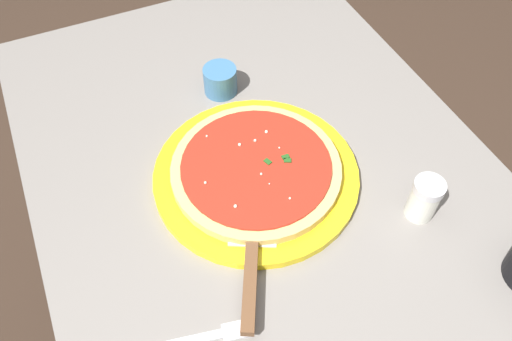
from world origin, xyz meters
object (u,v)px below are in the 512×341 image
at_px(serving_plate, 256,175).
at_px(fork, 189,341).
at_px(pizza, 256,169).
at_px(parmesan_shaker, 424,199).
at_px(cup_small_sauce, 220,80).
at_px(pizza_server, 251,261).

xyz_separation_m(serving_plate, fork, (-0.21, 0.19, -0.00)).
xyz_separation_m(pizza, parmesan_shaker, (-0.16, -0.20, 0.01)).
distance_m(cup_small_sauce, fork, 0.47).
xyz_separation_m(pizza, fork, (-0.21, 0.19, -0.02)).
xyz_separation_m(fork, parmesan_shaker, (0.04, -0.39, 0.04)).
relative_size(serving_plate, fork, 1.78).
bearing_deg(fork, pizza, -42.58).
distance_m(pizza_server, parmesan_shaker, 0.27).
bearing_deg(pizza, fork, 137.42).
xyz_separation_m(serving_plate, cup_small_sauce, (0.21, -0.03, 0.02)).
bearing_deg(serving_plate, pizza_server, 153.18).
xyz_separation_m(serving_plate, parmesan_shaker, (-0.16, -0.20, 0.03)).
bearing_deg(cup_small_sauce, serving_plate, 173.30).
bearing_deg(parmesan_shaker, serving_plate, 50.62).
xyz_separation_m(pizza_server, parmesan_shaker, (-0.02, -0.27, 0.02)).
bearing_deg(parmesan_shaker, fork, 96.26).
distance_m(pizza, parmesan_shaker, 0.26).
height_order(serving_plate, pizza_server, pizza_server).
xyz_separation_m(pizza, pizza_server, (-0.14, 0.07, -0.00)).
height_order(cup_small_sauce, parmesan_shaker, parmesan_shaker).
distance_m(pizza_server, cup_small_sauce, 0.37).
bearing_deg(cup_small_sauce, pizza, 173.31).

